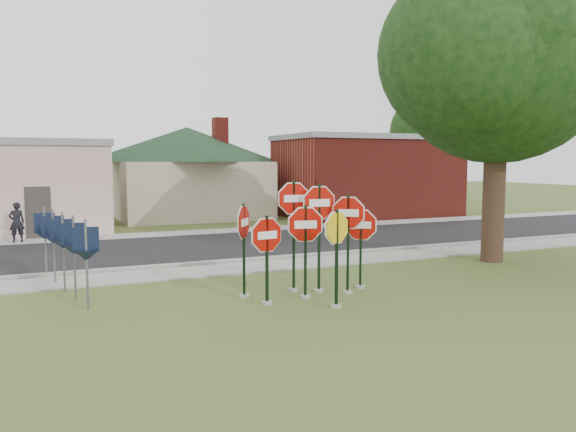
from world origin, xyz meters
name	(u,v)px	position (x,y,z in m)	size (l,w,h in m)	color
ground	(343,313)	(0.00, 0.00, 0.00)	(120.00, 120.00, 0.00)	#40551F
sidewalk_near	(254,267)	(0.00, 5.50, 0.03)	(60.00, 1.60, 0.06)	gray
road	(213,247)	(0.00, 10.00, 0.02)	(60.00, 7.00, 0.04)	black
sidewalk_far	(186,233)	(0.00, 14.30, 0.03)	(60.00, 1.60, 0.06)	gray
curb	(243,261)	(0.00, 6.50, 0.07)	(60.00, 0.20, 0.14)	gray
stop_sign_center	(305,238)	(-0.19, 1.48, 1.44)	(1.14, 0.27, 2.35)	gray
stop_sign_yellow	(337,247)	(0.06, 0.42, 1.38)	(0.96, 0.34, 2.29)	gray
stop_sign_left	(267,249)	(-1.24, 1.30, 1.28)	(1.08, 0.24, 2.14)	gray
stop_sign_right	(348,229)	(0.97, 1.50, 1.59)	(0.90, 0.67, 2.55)	gray
stop_sign_back_right	(319,221)	(0.39, 1.92, 1.79)	(1.15, 0.24, 2.81)	gray
stop_sign_back_left	(294,218)	(-0.15, 2.24, 1.84)	(1.11, 0.24, 2.89)	gray
stop_sign_far_right	(361,237)	(1.54, 1.85, 1.32)	(0.94, 0.62, 2.19)	gray
stop_sign_far_left	(244,237)	(-1.50, 2.11, 1.46)	(0.69, 0.90, 2.37)	gray
route_sign_row	(63,243)	(-5.40, 4.50, 1.22)	(1.43, 4.63, 2.00)	#59595E
building_house	(187,154)	(2.00, 22.00, 3.65)	(11.60, 11.60, 6.20)	#B3A48E
building_brick	(367,175)	(12.00, 18.50, 2.40)	(10.20, 6.20, 4.75)	maroon
oak_tree	(499,51)	(7.50, 3.50, 6.70)	(10.69, 10.09, 10.26)	black
bg_tree_right	(426,131)	(22.00, 26.00, 5.58)	(5.60, 5.60, 8.40)	black
pedestrian	(17,222)	(-6.78, 14.04, 0.85)	(0.58, 0.38, 1.59)	black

